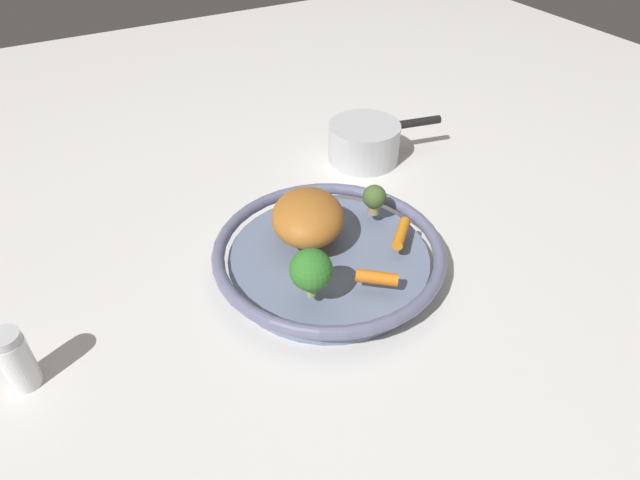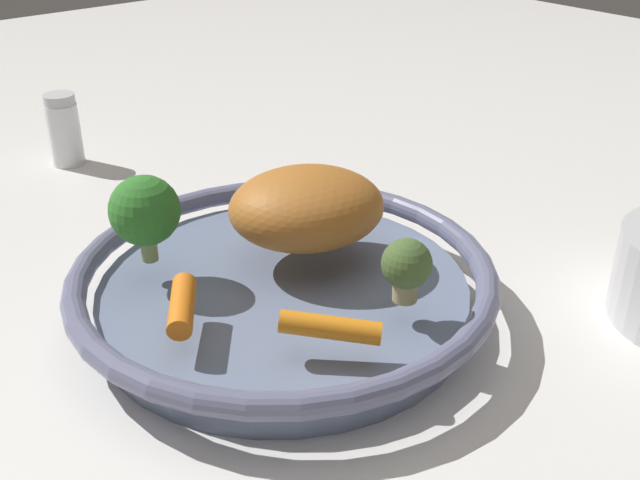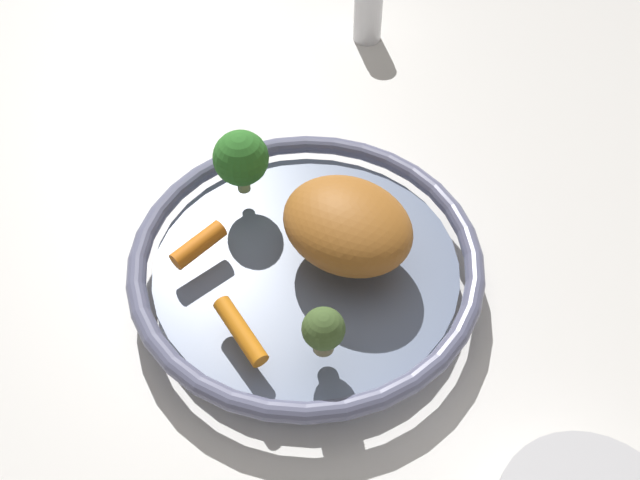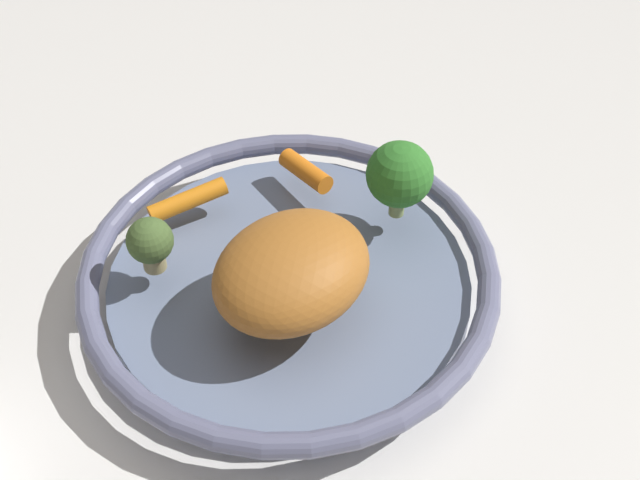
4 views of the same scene
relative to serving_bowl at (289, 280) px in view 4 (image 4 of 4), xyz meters
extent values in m
plane|color=silver|center=(0.00, 0.00, -0.03)|extent=(2.56, 2.56, 0.00)
cylinder|color=slate|center=(0.00, 0.00, -0.01)|extent=(0.30, 0.30, 0.03)
torus|color=slate|center=(0.00, 0.00, 0.01)|extent=(0.34, 0.34, 0.02)
ellipsoid|color=#B06827|center=(-0.04, -0.01, 0.05)|extent=(0.16, 0.15, 0.06)
cylinder|color=orange|center=(0.10, 0.02, 0.03)|extent=(0.05, 0.06, 0.02)
cylinder|color=orange|center=(0.04, 0.10, 0.03)|extent=(0.06, 0.06, 0.02)
cylinder|color=#96AB66|center=(0.08, -0.07, 0.03)|extent=(0.01, 0.01, 0.02)
sphere|color=#307729|center=(0.08, -0.07, 0.07)|extent=(0.06, 0.06, 0.06)
cylinder|color=tan|center=(-0.04, 0.10, 0.03)|extent=(0.02, 0.02, 0.01)
sphere|color=#486330|center=(-0.04, 0.10, 0.05)|extent=(0.04, 0.04, 0.04)
camera|label=1|loc=(0.53, -0.31, 0.53)|focal=30.64mm
camera|label=2|loc=(0.31, 0.42, 0.32)|focal=42.75mm
camera|label=3|loc=(-0.09, 0.44, 0.57)|focal=41.81mm
camera|label=4|loc=(-0.42, -0.14, 0.50)|focal=45.20mm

